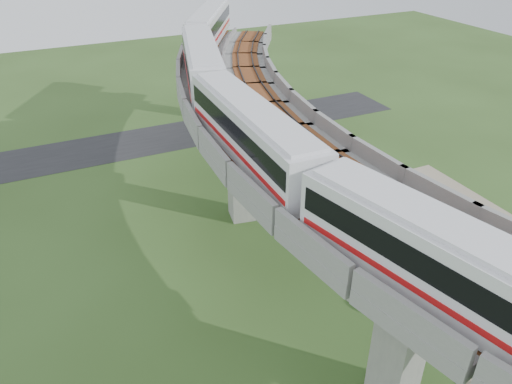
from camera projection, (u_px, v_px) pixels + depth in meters
ground at (288, 289)px, 36.29m from camera, size 160.00×160.00×0.00m
dirt_lot at (454, 254)px, 39.87m from camera, size 18.00×26.00×0.04m
asphalt_road at (169, 137)px, 59.71m from camera, size 60.00×8.00×0.03m
viaduct at (344, 169)px, 33.14m from camera, size 19.58×73.98×11.40m
metro_train at (252, 92)px, 36.70m from camera, size 14.83×60.74×3.64m
fence at (397, 247)px, 39.50m from camera, size 3.87×38.73×1.50m
tree_0 at (284, 127)px, 57.56m from camera, size 2.21×2.21×2.82m
tree_1 at (293, 165)px, 48.75m from camera, size 2.34×2.34×3.15m
tree_2 at (320, 213)px, 42.26m from camera, size 2.11×2.11×2.48m
tree_3 at (446, 297)px, 32.35m from camera, size 2.17×2.17×3.18m
car_dark at (431, 203)px, 45.56m from camera, size 3.82×2.06×1.05m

